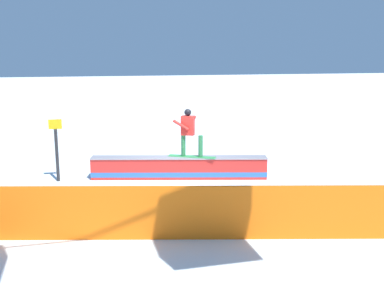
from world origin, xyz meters
name	(u,v)px	position (x,y,z in m)	size (l,w,h in m)	color
ground_plane	(179,178)	(0.00, 0.00, 0.00)	(120.00, 120.00, 0.00)	white
grind_box	(179,169)	(0.00, 0.00, 0.32)	(5.58, 1.60, 0.71)	red
snowboarder	(189,131)	(-0.32, 0.04, 1.55)	(1.50, 0.93, 1.53)	green
safety_fence	(220,213)	(0.00, 4.93, 0.60)	(13.83, 0.06, 1.21)	orange
trail_marker	(57,148)	(3.78, -0.49, 1.05)	(0.40, 0.10, 1.96)	#262628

